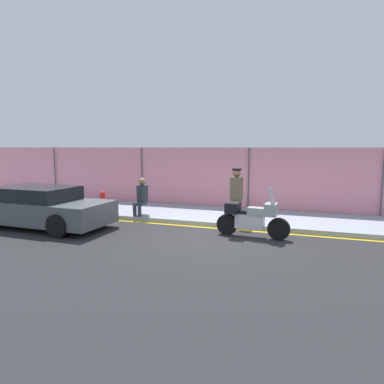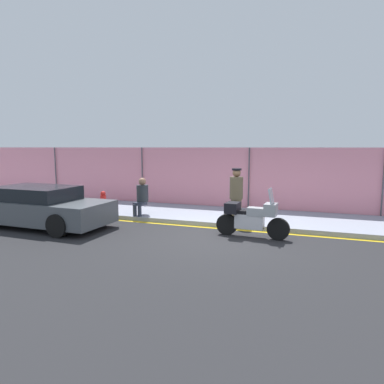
{
  "view_description": "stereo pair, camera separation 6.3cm",
  "coord_description": "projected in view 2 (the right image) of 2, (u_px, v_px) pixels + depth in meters",
  "views": [
    {
      "loc": [
        2.28,
        -9.15,
        2.52
      ],
      "look_at": [
        -1.52,
        1.77,
        1.01
      ],
      "focal_mm": 32.0,
      "sensor_mm": 36.0,
      "label": 1
    },
    {
      "loc": [
        2.34,
        -9.13,
        2.52
      ],
      "look_at": [
        -1.52,
        1.77,
        1.01
      ],
      "focal_mm": 32.0,
      "sensor_mm": 36.0,
      "label": 2
    }
  ],
  "objects": [
    {
      "name": "ground_plane",
      "position": [
        222.0,
        237.0,
        9.63
      ],
      "size": [
        120.0,
        120.0,
        0.0
      ],
      "primitive_type": "plane",
      "color": "#262628"
    },
    {
      "name": "officer_standing",
      "position": [
        236.0,
        194.0,
        11.08
      ],
      "size": [
        0.43,
        0.43,
        1.71
      ],
      "color": "brown",
      "rests_on": "sidewalk"
    },
    {
      "name": "fire_hydrant",
      "position": [
        103.0,
        200.0,
        13.18
      ],
      "size": [
        0.22,
        0.27,
        0.7
      ],
      "color": "red",
      "rests_on": "sidewalk"
    },
    {
      "name": "motorcycle",
      "position": [
        251.0,
        217.0,
        9.59
      ],
      "size": [
        2.08,
        0.58,
        1.42
      ],
      "rotation": [
        0.0,
        0.0,
        -0.07
      ],
      "color": "black",
      "rests_on": "ground_plane"
    },
    {
      "name": "person_seated_on_curb",
      "position": [
        142.0,
        195.0,
        12.1
      ],
      "size": [
        0.41,
        0.69,
        1.3
      ],
      "color": "#2D3342",
      "rests_on": "sidewalk"
    },
    {
      "name": "storefront_fence",
      "position": [
        249.0,
        180.0,
        13.41
      ],
      "size": [
        32.79,
        0.17,
        2.51
      ],
      "color": "pink",
      "rests_on": "ground_plane"
    },
    {
      "name": "sidewalk",
      "position": [
        240.0,
        217.0,
        12.07
      ],
      "size": [
        34.51,
        3.02,
        0.15
      ],
      "color": "#8E93A3",
      "rests_on": "ground_plane"
    },
    {
      "name": "parked_car_left_down_street",
      "position": [
        41.0,
        207.0,
        10.88
      ],
      "size": [
        4.5,
        2.05,
        1.29
      ],
      "rotation": [
        0.0,
        0.0,
        -0.03
      ],
      "color": "#4C5156",
      "rests_on": "ground_plane"
    },
    {
      "name": "curb_paint_stripe",
      "position": [
        230.0,
        229.0,
        10.59
      ],
      "size": [
        34.51,
        0.18,
        0.01
      ],
      "color": "gold",
      "rests_on": "ground_plane"
    }
  ]
}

